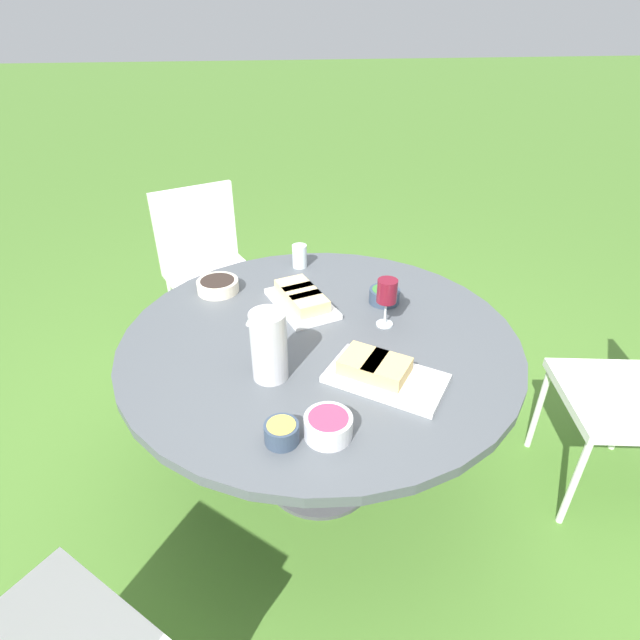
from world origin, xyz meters
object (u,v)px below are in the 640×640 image
at_px(wine_glass, 387,293).
at_px(chair_far_back, 207,260).
at_px(dining_table, 320,355).
at_px(water_pitcher, 269,346).

bearing_deg(wine_glass, chair_far_back, -56.15).
bearing_deg(dining_table, wine_glass, -172.78).
distance_m(chair_far_back, water_pitcher, 1.34).
xyz_separation_m(dining_table, wine_glass, (-0.24, -0.03, 0.22)).
bearing_deg(dining_table, chair_far_back, -66.76).
bearing_deg(water_pitcher, chair_far_back, -77.77).
relative_size(chair_far_back, wine_glass, 4.94).
distance_m(dining_table, chair_far_back, 1.17).
xyz_separation_m(dining_table, water_pitcher, (0.18, 0.21, 0.20)).
height_order(water_pitcher, wine_glass, water_pitcher).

